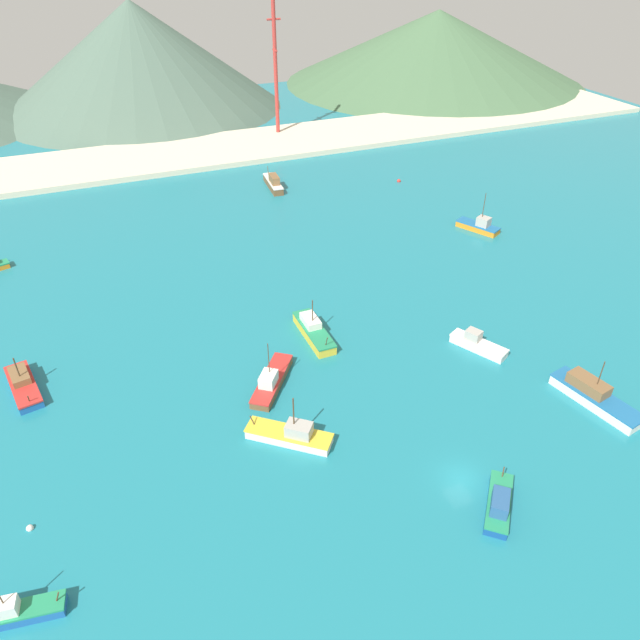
{
  "coord_description": "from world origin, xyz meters",
  "views": [
    {
      "loc": [
        -28.06,
        -31.11,
        46.13
      ],
      "look_at": [
        -2.62,
        30.55,
        0.6
      ],
      "focal_mm": 33.07,
      "sensor_mm": 36.0,
      "label": 1
    }
  ],
  "objects": [
    {
      "name": "ground",
      "position": [
        0.0,
        30.0,
        -0.25
      ],
      "size": [
        260.0,
        280.0,
        0.5
      ],
      "color": "teal"
    },
    {
      "name": "fishing_boat_0",
      "position": [
        14.0,
        17.49,
        0.8
      ],
      "size": [
        5.22,
        7.63,
        2.48
      ],
      "color": "silver",
      "rests_on": "ground"
    },
    {
      "name": "fishing_boat_1",
      "position": [
        -13.85,
        11.4,
        0.87
      ],
      "size": [
        8.78,
        7.82,
        6.09
      ],
      "color": "silver",
      "rests_on": "ground"
    },
    {
      "name": "fishing_boat_4",
      "position": [
        -40.24,
        31.22,
        0.76
      ],
      "size": [
        4.39,
        9.23,
        4.59
      ],
      "color": "#1E5BA8",
      "rests_on": "ground"
    },
    {
      "name": "fishing_boat_5",
      "position": [
        -4.57,
        28.11,
        0.92
      ],
      "size": [
        2.58,
        9.56,
        5.52
      ],
      "color": "gold",
      "rests_on": "ground"
    },
    {
      "name": "fishing_boat_7",
      "position": [
        34.79,
        46.89,
        0.89
      ],
      "size": [
        5.65,
        8.0,
        7.15
      ],
      "color": "orange",
      "rests_on": "ground"
    },
    {
      "name": "fishing_boat_8",
      "position": [
        -12.95,
        20.67,
        0.81
      ],
      "size": [
        7.64,
        9.12,
        6.6
      ],
      "color": "brown",
      "rests_on": "ground"
    },
    {
      "name": "fishing_boat_9",
      "position": [
        1.09,
        -4.42,
        0.88
      ],
      "size": [
        6.31,
        6.76,
        2.48
      ],
      "color": "#14478C",
      "rests_on": "ground"
    },
    {
      "name": "fishing_boat_10",
      "position": [
        20.3,
        3.83,
        1.01
      ],
      "size": [
        4.9,
        11.17,
        5.89
      ],
      "color": "silver",
      "rests_on": "ground"
    },
    {
      "name": "fishing_boat_12",
      "position": [
        -41.01,
        1.63,
        0.82
      ],
      "size": [
        7.95,
        2.93,
        5.06
      ],
      "color": "#1E5BA8",
      "rests_on": "ground"
    },
    {
      "name": "fishing_boat_13",
      "position": [
        7.34,
        79.88,
        1.1
      ],
      "size": [
        2.86,
        9.83,
        3.07
      ],
      "color": "brown",
      "rests_on": "ground"
    },
    {
      "name": "buoy_0",
      "position": [
        33.05,
        73.13,
        0.14
      ],
      "size": [
        0.81,
        0.81,
        0.81
      ],
      "color": "red",
      "rests_on": "ground"
    },
    {
      "name": "buoy_1",
      "position": [
        -39.73,
        10.12,
        0.12
      ],
      "size": [
        0.66,
        0.66,
        0.66
      ],
      "color": "silver",
      "rests_on": "ground"
    },
    {
      "name": "beach_strip",
      "position": [
        0.0,
        106.44,
        0.6
      ],
      "size": [
        247.0,
        23.5,
        1.2
      ],
      "primitive_type": "cube",
      "color": "beige",
      "rests_on": "ground"
    },
    {
      "name": "hill_central",
      "position": [
        -7.61,
        153.58,
        14.25
      ],
      "size": [
        79.83,
        79.83,
        28.51
      ],
      "color": "#4C6656",
      "rests_on": "ground"
    },
    {
      "name": "hill_east",
      "position": [
        87.76,
        149.35,
        11.14
      ],
      "size": [
        99.22,
        99.22,
        22.27
      ],
      "color": "#476B47",
      "rests_on": "ground"
    },
    {
      "name": "radio_tower",
      "position": [
        19.64,
        112.5,
        16.78
      ],
      "size": [
        3.29,
        2.63,
        32.91
      ],
      "color": "#B7332D",
      "rests_on": "ground"
    }
  ]
}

